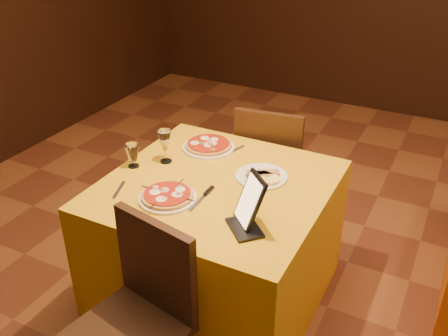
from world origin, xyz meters
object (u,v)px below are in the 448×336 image
at_px(wine_glass, 165,146).
at_px(water_glass, 133,156).
at_px(pizza_near, 167,197).
at_px(chair_main_far, 274,166).
at_px(pizza_far, 209,146).
at_px(chair_main_near, 127,332).
at_px(main_table, 218,242).
at_px(tablet, 250,200).

relative_size(wine_glass, water_glass, 1.46).
relative_size(pizza_near, wine_glass, 1.48).
bearing_deg(chair_main_far, pizza_far, 57.77).
xyz_separation_m(chair_main_far, pizza_near, (-0.14, -1.05, 0.31)).
xyz_separation_m(chair_main_near, pizza_far, (-0.23, 1.12, 0.31)).
xyz_separation_m(main_table, pizza_near, (-0.14, -0.24, 0.39)).
height_order(chair_main_near, water_glass, chair_main_near).
bearing_deg(main_table, tablet, -39.80).
xyz_separation_m(chair_main_near, tablet, (0.29, 0.55, 0.41)).
xyz_separation_m(pizza_near, pizza_far, (-0.09, 0.57, 0.00)).
height_order(chair_main_far, pizza_far, chair_main_far).
distance_m(chair_main_far, pizza_far, 0.61).
relative_size(chair_main_far, water_glass, 7.00).
distance_m(pizza_near, pizza_far, 0.57).
relative_size(wine_glass, tablet, 0.78).
bearing_deg(wine_glass, pizza_far, 62.61).
distance_m(chair_main_near, wine_glass, 1.02).
relative_size(pizza_far, wine_glass, 1.57).
xyz_separation_m(chair_main_far, pizza_far, (-0.23, -0.48, 0.31)).
xyz_separation_m(chair_main_far, tablet, (0.29, -1.05, 0.41)).
bearing_deg(chair_main_near, tablet, 73.35).
height_order(wine_glass, water_glass, wine_glass).
height_order(chair_main_near, wine_glass, wine_glass).
relative_size(pizza_far, tablet, 1.22).
height_order(pizza_near, water_glass, water_glass).
bearing_deg(pizza_near, pizza_far, 98.59).
bearing_deg(pizza_far, water_glass, -124.23).
bearing_deg(pizza_near, tablet, 0.07).
bearing_deg(chair_main_near, wine_glass, 123.28).
bearing_deg(wine_glass, pizza_near, -55.96).
bearing_deg(chair_main_far, chair_main_near, 83.04).
bearing_deg(main_table, pizza_far, 125.00).
relative_size(chair_main_far, pizza_near, 3.24).
distance_m(chair_main_far, tablet, 1.16).
height_order(chair_main_far, wine_glass, wine_glass).
distance_m(chair_main_near, pizza_far, 1.18).
distance_m(chair_main_far, wine_glass, 0.90).
relative_size(chair_main_near, pizza_far, 3.05).
bearing_deg(pizza_far, pizza_near, -81.41).
distance_m(chair_main_near, water_glass, 0.96).
xyz_separation_m(water_glass, tablet, (0.77, -0.19, 0.06)).
height_order(pizza_near, wine_glass, wine_glass).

